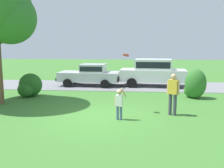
{
  "coord_description": "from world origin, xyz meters",
  "views": [
    {
      "loc": [
        1.48,
        -9.88,
        2.92
      ],
      "look_at": [
        0.46,
        1.6,
        1.1
      ],
      "focal_mm": 40.14,
      "sensor_mm": 36.0,
      "label": 1
    }
  ],
  "objects_px": {
    "parked_sedan": "(90,74)",
    "frisbee": "(126,55)",
    "adult_onlooker": "(173,92)",
    "child_thrower": "(119,102)",
    "parked_suv": "(153,71)"
  },
  "relations": [
    {
      "from": "parked_sedan",
      "to": "frisbee",
      "type": "relative_size",
      "value": 14.99
    },
    {
      "from": "frisbee",
      "to": "adult_onlooker",
      "type": "xyz_separation_m",
      "value": [
        1.97,
        -0.34,
        -1.5
      ]
    },
    {
      "from": "adult_onlooker",
      "to": "frisbee",
      "type": "bearing_deg",
      "value": 170.31
    },
    {
      "from": "child_thrower",
      "to": "adult_onlooker",
      "type": "relative_size",
      "value": 0.74
    },
    {
      "from": "frisbee",
      "to": "parked_suv",
      "type": "bearing_deg",
      "value": 76.49
    },
    {
      "from": "child_thrower",
      "to": "adult_onlooker",
      "type": "height_order",
      "value": "adult_onlooker"
    },
    {
      "from": "frisbee",
      "to": "adult_onlooker",
      "type": "height_order",
      "value": "frisbee"
    },
    {
      "from": "frisbee",
      "to": "child_thrower",
      "type": "bearing_deg",
      "value": -99.58
    },
    {
      "from": "frisbee",
      "to": "adult_onlooker",
      "type": "distance_m",
      "value": 2.5
    },
    {
      "from": "parked_suv",
      "to": "adult_onlooker",
      "type": "relative_size",
      "value": 2.77
    },
    {
      "from": "parked_suv",
      "to": "child_thrower",
      "type": "height_order",
      "value": "parked_suv"
    },
    {
      "from": "child_thrower",
      "to": "frisbee",
      "type": "distance_m",
      "value": 2.14
    },
    {
      "from": "parked_sedan",
      "to": "adult_onlooker",
      "type": "xyz_separation_m",
      "value": [
        4.71,
        -7.14,
        0.13
      ]
    },
    {
      "from": "child_thrower",
      "to": "frisbee",
      "type": "xyz_separation_m",
      "value": [
        0.2,
        1.19,
        1.76
      ]
    },
    {
      "from": "parked_suv",
      "to": "adult_onlooker",
      "type": "bearing_deg",
      "value": -87.64
    }
  ]
}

